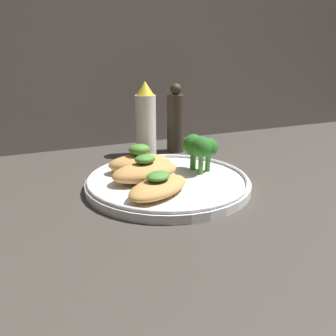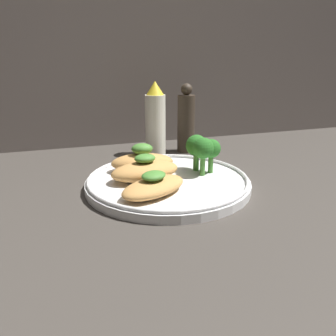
{
  "view_description": "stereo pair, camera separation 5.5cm",
  "coord_description": "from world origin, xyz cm",
  "px_view_note": "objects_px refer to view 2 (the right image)",
  "views": [
    {
      "loc": [
        -21.61,
        -47.82,
        20.83
      ],
      "look_at": [
        0.0,
        0.0,
        3.4
      ],
      "focal_mm": 35.0,
      "sensor_mm": 36.0,
      "label": 1
    },
    {
      "loc": [
        -16.47,
        -49.83,
        20.83
      ],
      "look_at": [
        0.0,
        0.0,
        3.4
      ],
      "focal_mm": 35.0,
      "sensor_mm": 36.0,
      "label": 2
    }
  ],
  "objects_px": {
    "pepper_grinder": "(186,121)",
    "sauce_bottle": "(155,120)",
    "plate": "(168,181)",
    "broccoli_bunch": "(203,148)"
  },
  "relations": [
    {
      "from": "broccoli_bunch",
      "to": "pepper_grinder",
      "type": "distance_m",
      "value": 0.2
    },
    {
      "from": "plate",
      "to": "pepper_grinder",
      "type": "distance_m",
      "value": 0.24
    },
    {
      "from": "broccoli_bunch",
      "to": "sauce_bottle",
      "type": "distance_m",
      "value": 0.19
    },
    {
      "from": "pepper_grinder",
      "to": "sauce_bottle",
      "type": "bearing_deg",
      "value": -180.0
    },
    {
      "from": "pepper_grinder",
      "to": "plate",
      "type": "bearing_deg",
      "value": -118.68
    },
    {
      "from": "plate",
      "to": "sauce_bottle",
      "type": "bearing_deg",
      "value": 79.6
    },
    {
      "from": "plate",
      "to": "broccoli_bunch",
      "type": "bearing_deg",
      "value": 10.87
    },
    {
      "from": "plate",
      "to": "pepper_grinder",
      "type": "bearing_deg",
      "value": 61.32
    },
    {
      "from": "broccoli_bunch",
      "to": "sauce_bottle",
      "type": "relative_size",
      "value": 0.43
    },
    {
      "from": "plate",
      "to": "broccoli_bunch",
      "type": "relative_size",
      "value": 3.97
    }
  ]
}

